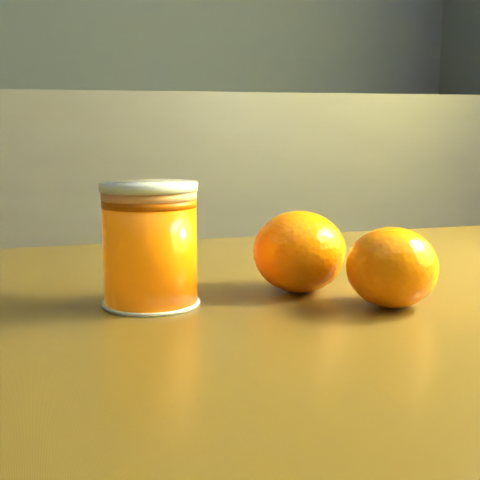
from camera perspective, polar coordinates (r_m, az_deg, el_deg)
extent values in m
cube|color=brown|center=(0.51, 2.65, -7.61)|extent=(0.97, 0.72, 0.04)
cylinder|color=#FF6B05|center=(0.50, -7.66, -1.06)|extent=(0.07, 0.07, 0.08)
cylinder|color=#FFA168|center=(0.49, -7.77, 3.83)|extent=(0.07, 0.07, 0.01)
cylinder|color=silver|center=(0.49, -7.78, 4.45)|extent=(0.07, 0.07, 0.00)
ellipsoid|color=orange|center=(0.54, 5.09, -0.99)|extent=(0.09, 0.09, 0.07)
ellipsoid|color=orange|center=(0.50, 12.85, -2.28)|extent=(0.08, 0.08, 0.06)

